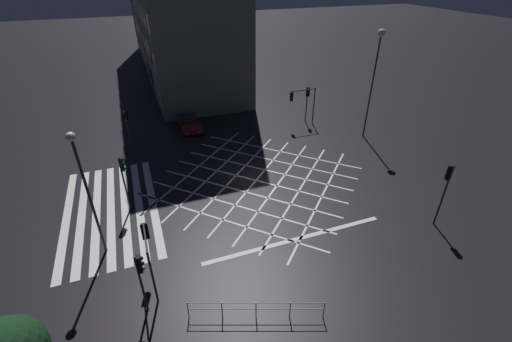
% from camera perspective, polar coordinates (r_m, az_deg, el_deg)
% --- Properties ---
extents(ground_plane, '(200.00, 200.00, 0.00)m').
position_cam_1_polar(ground_plane, '(25.96, 0.00, -1.58)').
color(ground_plane, black).
extents(road_markings, '(17.24, 21.94, 0.01)m').
position_cam_1_polar(road_markings, '(24.61, -12.66, -4.52)').
color(road_markings, silver).
rests_on(road_markings, ground_plane).
extents(traffic_light_se_cross, '(0.36, 0.39, 3.48)m').
position_cam_1_polar(traffic_light_se_cross, '(16.52, -18.66, -15.67)').
color(traffic_light_se_cross, '#2D2D30').
rests_on(traffic_light_se_cross, ground_plane).
extents(traffic_light_median_south, '(0.36, 0.39, 3.95)m').
position_cam_1_polar(traffic_light_median_south, '(23.09, -21.22, -0.29)').
color(traffic_light_median_south, '#2D2D30').
rests_on(traffic_light_median_south, ground_plane).
extents(traffic_light_ne_main, '(0.39, 0.36, 4.25)m').
position_cam_1_polar(traffic_light_ne_main, '(23.07, 29.13, -1.77)').
color(traffic_light_ne_main, '#2D2D30').
rests_on(traffic_light_ne_main, ground_plane).
extents(traffic_light_sw_main, '(0.39, 0.36, 3.59)m').
position_cam_1_polar(traffic_light_sw_main, '(31.17, -20.73, 7.58)').
color(traffic_light_sw_main, '#2D2D30').
rests_on(traffic_light_sw_main, ground_plane).
extents(traffic_light_nw_cross, '(0.36, 2.79, 3.75)m').
position_cam_1_polar(traffic_light_nw_cross, '(34.30, 7.53, 11.84)').
color(traffic_light_nw_cross, '#2D2D30').
rests_on(traffic_light_nw_cross, ground_plane).
extents(traffic_light_se_main, '(2.44, 0.36, 3.30)m').
position_cam_1_polar(traffic_light_se_main, '(17.73, -17.65, -11.89)').
color(traffic_light_se_main, '#2D2D30').
rests_on(traffic_light_se_main, ground_plane).
extents(traffic_light_nw_main, '(0.39, 0.36, 3.68)m').
position_cam_1_polar(traffic_light_nw_main, '(35.27, 8.60, 12.07)').
color(traffic_light_nw_main, '#2D2D30').
rests_on(traffic_light_nw_main, ground_plane).
extents(street_lamp_east, '(0.46, 0.46, 7.47)m').
position_cam_1_polar(street_lamp_east, '(19.06, -26.88, -0.77)').
color(street_lamp_east, '#2D2D30').
rests_on(street_lamp_east, ground_plane).
extents(street_lamp_west, '(0.62, 0.62, 9.56)m').
position_cam_1_polar(street_lamp_west, '(31.95, 19.51, 17.34)').
color(street_lamp_west, '#2D2D30').
rests_on(street_lamp_west, ground_plane).
extents(waiting_car, '(4.18, 1.83, 1.24)m').
position_cam_1_polar(waiting_car, '(34.77, -11.07, 7.92)').
color(waiting_car, maroon).
rests_on(waiting_car, ground_plane).
extents(pedestrian_railing, '(2.22, 5.91, 1.05)m').
position_cam_1_polar(pedestrian_railing, '(16.82, -0.00, -21.84)').
color(pedestrian_railing, '#9EA0A5').
rests_on(pedestrian_railing, ground_plane).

